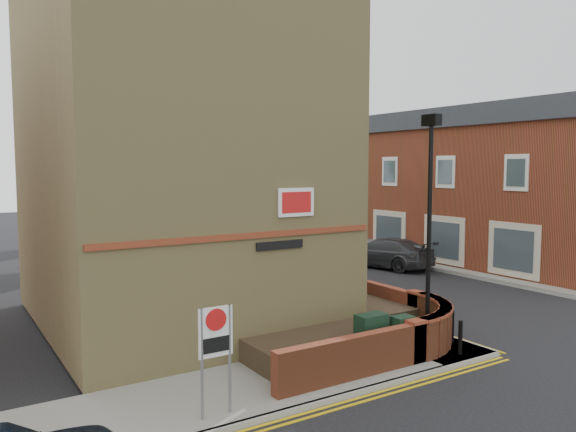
# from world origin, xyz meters

# --- Properties ---
(ground) EXTENTS (120.00, 120.00, 0.00)m
(ground) POSITION_xyz_m (0.00, 0.00, 0.00)
(ground) COLOR black
(ground) RESTS_ON ground
(pavement_corner) EXTENTS (13.00, 3.00, 0.12)m
(pavement_corner) POSITION_xyz_m (-3.50, 1.50, 0.06)
(pavement_corner) COLOR gray
(pavement_corner) RESTS_ON ground
(pavement_main) EXTENTS (2.00, 32.00, 0.12)m
(pavement_main) POSITION_xyz_m (2.00, 16.00, 0.06)
(pavement_main) COLOR gray
(pavement_main) RESTS_ON ground
(pavement_far) EXTENTS (4.00, 40.00, 0.12)m
(pavement_far) POSITION_xyz_m (13.00, 13.00, 0.06)
(pavement_far) COLOR gray
(pavement_far) RESTS_ON ground
(kerb_side) EXTENTS (13.00, 0.15, 0.12)m
(kerb_side) POSITION_xyz_m (-3.50, 0.00, 0.06)
(kerb_side) COLOR gray
(kerb_side) RESTS_ON ground
(kerb_main_near) EXTENTS (0.15, 32.00, 0.12)m
(kerb_main_near) POSITION_xyz_m (3.00, 16.00, 0.06)
(kerb_main_near) COLOR gray
(kerb_main_near) RESTS_ON ground
(kerb_main_far) EXTENTS (0.15, 40.00, 0.12)m
(kerb_main_far) POSITION_xyz_m (11.00, 13.00, 0.06)
(kerb_main_far) COLOR gray
(kerb_main_far) RESTS_ON ground
(yellow_lines_side) EXTENTS (13.00, 0.28, 0.01)m
(yellow_lines_side) POSITION_xyz_m (-3.50, -0.25, 0.01)
(yellow_lines_side) COLOR gold
(yellow_lines_side) RESTS_ON ground
(yellow_lines_main) EXTENTS (0.28, 32.00, 0.01)m
(yellow_lines_main) POSITION_xyz_m (3.25, 16.00, 0.01)
(yellow_lines_main) COLOR gold
(yellow_lines_main) RESTS_ON ground
(corner_building) EXTENTS (8.95, 10.40, 13.60)m
(corner_building) POSITION_xyz_m (-2.84, 8.00, 6.23)
(corner_building) COLOR tan
(corner_building) RESTS_ON ground
(garden_wall) EXTENTS (6.80, 6.00, 1.20)m
(garden_wall) POSITION_xyz_m (0.00, 2.50, 0.00)
(garden_wall) COLOR brown
(garden_wall) RESTS_ON ground
(lamppost) EXTENTS (0.25, 0.50, 6.30)m
(lamppost) POSITION_xyz_m (1.60, 1.20, 3.34)
(lamppost) COLOR black
(lamppost) RESTS_ON pavement_corner
(utility_cabinet_large) EXTENTS (0.80, 0.45, 1.20)m
(utility_cabinet_large) POSITION_xyz_m (-0.30, 1.30, 0.72)
(utility_cabinet_large) COLOR black
(utility_cabinet_large) RESTS_ON pavement_corner
(utility_cabinet_small) EXTENTS (0.55, 0.40, 1.10)m
(utility_cabinet_small) POSITION_xyz_m (0.50, 1.00, 0.67)
(utility_cabinet_small) COLOR black
(utility_cabinet_small) RESTS_ON pavement_corner
(bollard_near) EXTENTS (0.11, 0.11, 0.90)m
(bollard_near) POSITION_xyz_m (2.00, 0.40, 0.57)
(bollard_near) COLOR black
(bollard_near) RESTS_ON pavement_corner
(bollard_far) EXTENTS (0.11, 0.11, 0.90)m
(bollard_far) POSITION_xyz_m (2.60, 1.20, 0.57)
(bollard_far) COLOR black
(bollard_far) RESTS_ON pavement_corner
(zone_sign) EXTENTS (0.72, 0.07, 2.20)m
(zone_sign) POSITION_xyz_m (-5.00, 0.50, 1.64)
(zone_sign) COLOR slate
(zone_sign) RESTS_ON pavement_corner
(far_terrace) EXTENTS (5.40, 30.40, 8.00)m
(far_terrace) POSITION_xyz_m (14.50, 17.00, 4.04)
(far_terrace) COLOR brown
(far_terrace) RESTS_ON ground
(far_terrace_cream) EXTENTS (5.40, 12.40, 8.00)m
(far_terrace_cream) POSITION_xyz_m (14.50, 38.00, 4.05)
(far_terrace_cream) COLOR beige
(far_terrace_cream) RESTS_ON ground
(tree_near) EXTENTS (3.64, 3.65, 6.70)m
(tree_near) POSITION_xyz_m (2.00, 14.05, 4.70)
(tree_near) COLOR #382B1E
(tree_near) RESTS_ON pavement_main
(tree_mid) EXTENTS (4.03, 4.03, 7.42)m
(tree_mid) POSITION_xyz_m (2.00, 22.05, 5.20)
(tree_mid) COLOR #382B1E
(tree_mid) RESTS_ON pavement_main
(tree_far) EXTENTS (3.81, 3.81, 7.00)m
(tree_far) POSITION_xyz_m (2.00, 30.05, 4.91)
(tree_far) COLOR #382B1E
(tree_far) RESTS_ON pavement_main
(traffic_light_assembly) EXTENTS (0.20, 0.16, 4.20)m
(traffic_light_assembly) POSITION_xyz_m (2.40, 25.00, 2.78)
(traffic_light_assembly) COLOR black
(traffic_light_assembly) RESTS_ON pavement_main
(silver_car_near) EXTENTS (2.41, 4.11, 1.28)m
(silver_car_near) POSITION_xyz_m (5.00, 13.21, 0.64)
(silver_car_near) COLOR #A6A9AE
(silver_car_near) RESTS_ON ground
(red_car_main) EXTENTS (3.63, 5.14, 1.30)m
(red_car_main) POSITION_xyz_m (3.74, 20.79, 0.65)
(red_car_main) COLOR maroon
(red_car_main) RESTS_ON ground
(grey_car_far) EXTENTS (3.33, 5.52, 1.50)m
(grey_car_far) POSITION_xyz_m (9.53, 11.69, 0.75)
(grey_car_far) COLOR #303135
(grey_car_far) RESTS_ON ground
(silver_car_far) EXTENTS (1.72, 3.91, 1.31)m
(silver_car_far) POSITION_xyz_m (9.87, 14.00, 0.65)
(silver_car_far) COLOR #B9BBC1
(silver_car_far) RESTS_ON ground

